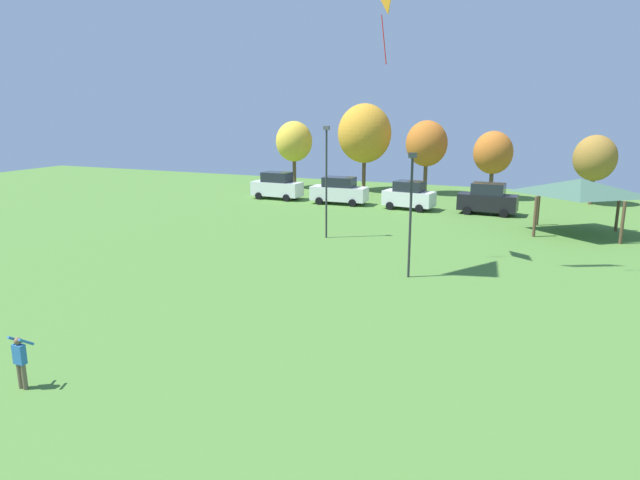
# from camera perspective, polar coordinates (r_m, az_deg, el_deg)

# --- Properties ---
(person_standing_near_foreground) EXTENTS (0.52, 0.48, 1.64)m
(person_standing_near_foreground) POSITION_cam_1_polar(r_m,az_deg,el_deg) (18.97, -27.79, -10.51)
(person_standing_near_foreground) COLOR brown
(person_standing_near_foreground) RESTS_ON ground
(parked_car_leftmost) EXTENTS (4.55, 2.04, 2.42)m
(parked_car_leftmost) POSITION_cam_1_polar(r_m,az_deg,el_deg) (51.30, -4.33, 5.42)
(parked_car_leftmost) COLOR silver
(parked_car_leftmost) RESTS_ON ground
(parked_car_second_from_left) EXTENTS (4.82, 2.11, 2.31)m
(parked_car_second_from_left) POSITION_cam_1_polar(r_m,az_deg,el_deg) (48.49, 1.92, 4.94)
(parked_car_second_from_left) COLOR silver
(parked_car_second_from_left) RESTS_ON ground
(parked_car_third_from_left) EXTENTS (4.21, 2.38, 2.29)m
(parked_car_third_from_left) POSITION_cam_1_polar(r_m,az_deg,el_deg) (46.45, 8.88, 4.42)
(parked_car_third_from_left) COLOR silver
(parked_car_third_from_left) RESTS_ON ground
(parked_car_rightmost_in_row) EXTENTS (4.44, 2.07, 2.41)m
(parked_car_rightmost_in_row) POSITION_cam_1_polar(r_m,az_deg,el_deg) (45.61, 16.43, 3.95)
(parked_car_rightmost_in_row) COLOR black
(parked_car_rightmost_in_row) RESTS_ON ground
(park_pavilion) EXTENTS (6.38, 5.06, 3.60)m
(park_pavilion) POSITION_cam_1_polar(r_m,az_deg,el_deg) (40.19, 24.57, 4.85)
(park_pavilion) COLOR brown
(park_pavilion) RESTS_ON ground
(light_post_1) EXTENTS (0.36, 0.20, 6.95)m
(light_post_1) POSITION_cam_1_polar(r_m,az_deg,el_deg) (35.40, 0.64, 6.38)
(light_post_1) COLOR #2D2D33
(light_post_1) RESTS_ON ground
(light_post_2) EXTENTS (0.36, 0.20, 5.99)m
(light_post_2) POSITION_cam_1_polar(r_m,az_deg,el_deg) (27.29, 9.06, 3.16)
(light_post_2) COLOR #2D2D33
(light_post_2) RESTS_ON ground
(treeline_tree_0) EXTENTS (3.66, 3.66, 6.71)m
(treeline_tree_0) POSITION_cam_1_polar(r_m,az_deg,el_deg) (58.26, -2.61, 9.80)
(treeline_tree_0) COLOR brown
(treeline_tree_0) RESTS_ON ground
(treeline_tree_1) EXTENTS (5.16, 5.16, 8.42)m
(treeline_tree_1) POSITION_cam_1_polar(r_m,az_deg,el_deg) (56.20, 4.48, 10.57)
(treeline_tree_1) COLOR brown
(treeline_tree_1) RESTS_ON ground
(treeline_tree_2) EXTENTS (3.86, 3.86, 6.88)m
(treeline_tree_2) POSITION_cam_1_polar(r_m,az_deg,el_deg) (54.76, 10.61, 9.45)
(treeline_tree_2) COLOR brown
(treeline_tree_2) RESTS_ON ground
(treeline_tree_3) EXTENTS (3.44, 3.44, 6.03)m
(treeline_tree_3) POSITION_cam_1_polar(r_m,az_deg,el_deg) (53.20, 16.92, 8.34)
(treeline_tree_3) COLOR brown
(treeline_tree_3) RESTS_ON ground
(treeline_tree_4) EXTENTS (3.48, 3.48, 5.82)m
(treeline_tree_4) POSITION_cam_1_polar(r_m,az_deg,el_deg) (53.32, 25.80, 7.37)
(treeline_tree_4) COLOR brown
(treeline_tree_4) RESTS_ON ground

